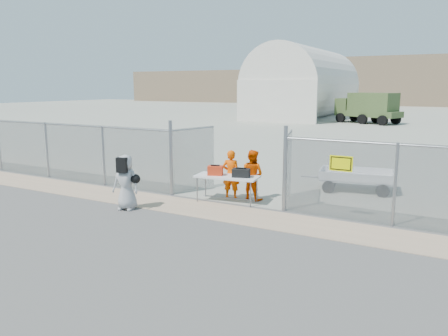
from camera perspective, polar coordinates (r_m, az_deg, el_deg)
The scene contains 13 objects.
ground at distance 12.13m, azimuth -4.56°, elevation -6.66°, with size 160.00×160.00×0.00m, color #595757.
tarmac_inside at distance 52.19m, azimuth 21.64°, elevation 5.97°, with size 160.00×80.00×0.01m, color #9E9E8D.
dirt_strip at distance 12.94m, azimuth -2.13°, elevation -5.49°, with size 44.00×1.60×0.01m, color tan.
chain_link_fence at distance 13.53m, azimuth -0.00°, elevation 0.00°, with size 40.00×0.20×2.20m, color gray, non-canonical shape.
quonset_hangar at distance 52.30m, azimuth 10.56°, elevation 10.93°, with size 9.00×18.00×8.00m, color silver, non-canonical shape.
folding_table at distance 13.73m, azimuth 0.39°, elevation -2.74°, with size 1.98×0.83×0.84m, color white, non-canonical shape.
orange_bag at distance 13.73m, azimuth -1.15°, elevation -0.33°, with size 0.46×0.31×0.29m, color red.
black_duffel at distance 13.43m, azimuth 2.25°, elevation -0.65°, with size 0.53×0.31×0.26m, color black.
security_worker_left at distance 14.08m, azimuth 0.92°, elevation -0.84°, with size 0.58×0.38×1.59m, color #F75000.
security_worker_right at distance 13.97m, azimuth 3.69°, elevation -0.90°, with size 0.79×0.61×1.62m, color #F75000.
visitor at distance 13.14m, azimuth -12.69°, elevation -1.83°, with size 0.80×0.52×1.64m, color #A1A1A1.
utility_trailer at distance 15.89m, azimuth 16.91°, elevation -1.47°, with size 3.20×1.65×0.78m, color white, non-canonical shape.
military_truck at distance 45.04m, azimuth 18.31°, elevation 7.43°, with size 6.20×2.29×2.96m, color #465B2D, non-canonical shape.
Camera 1 is at (6.36, -9.67, 3.61)m, focal length 35.00 mm.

